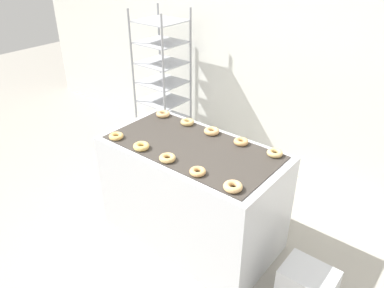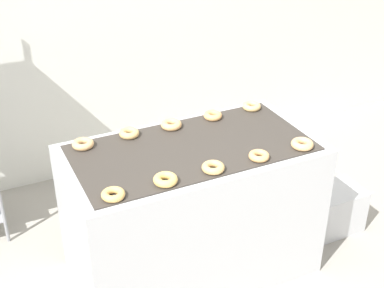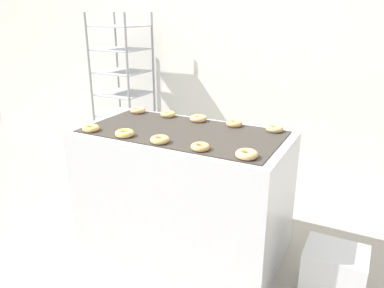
# 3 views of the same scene
# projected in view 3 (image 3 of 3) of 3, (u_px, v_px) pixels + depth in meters

# --- Properties ---
(wall_back) EXTENTS (8.00, 0.05, 2.80)m
(wall_back) POSITION_uv_depth(u_px,v_px,m) (254.00, 43.00, 3.67)
(wall_back) COLOR silver
(wall_back) RESTS_ON ground_plane
(fryer_machine) EXTENTS (1.47, 0.78, 0.91)m
(fryer_machine) POSITION_uv_depth(u_px,v_px,m) (183.00, 190.00, 2.74)
(fryer_machine) COLOR silver
(fryer_machine) RESTS_ON ground_plane
(baking_rack_cart) EXTENTS (0.51, 0.48, 1.69)m
(baking_rack_cart) POSITION_uv_depth(u_px,v_px,m) (124.00, 94.00, 4.02)
(baking_rack_cart) COLOR gray
(baking_rack_cart) RESTS_ON ground_plane
(glaze_bin) EXTENTS (0.37, 0.29, 0.32)m
(glaze_bin) POSITION_uv_depth(u_px,v_px,m) (334.00, 272.00, 2.33)
(glaze_bin) COLOR silver
(glaze_bin) RESTS_ON ground_plane
(donut_near_leftmost) EXTENTS (0.12, 0.12, 0.04)m
(donut_near_leftmost) POSITION_uv_depth(u_px,v_px,m) (91.00, 128.00, 2.59)
(donut_near_leftmost) COLOR #E5B362
(donut_near_leftmost) RESTS_ON fryer_machine
(donut_near_left) EXTENTS (0.13, 0.13, 0.04)m
(donut_near_left) POSITION_uv_depth(u_px,v_px,m) (125.00, 133.00, 2.48)
(donut_near_left) COLOR #E7BD63
(donut_near_left) RESTS_ON fryer_machine
(donut_near_center) EXTENTS (0.12, 0.12, 0.04)m
(donut_near_center) POSITION_uv_depth(u_px,v_px,m) (160.00, 140.00, 2.36)
(donut_near_center) COLOR #DBB069
(donut_near_center) RESTS_ON fryer_machine
(donut_near_right) EXTENTS (0.12, 0.12, 0.04)m
(donut_near_right) POSITION_uv_depth(u_px,v_px,m) (200.00, 147.00, 2.24)
(donut_near_right) COLOR #E6AA66
(donut_near_right) RESTS_ON fryer_machine
(donut_near_rightmost) EXTENTS (0.13, 0.13, 0.04)m
(donut_near_rightmost) POSITION_uv_depth(u_px,v_px,m) (247.00, 154.00, 2.11)
(donut_near_rightmost) COLOR #E4B172
(donut_near_rightmost) RESTS_ON fryer_machine
(donut_far_leftmost) EXTENTS (0.13, 0.13, 0.04)m
(donut_far_leftmost) POSITION_uv_depth(u_px,v_px,m) (138.00, 110.00, 3.05)
(donut_far_leftmost) COLOR #DDAC70
(donut_far_leftmost) RESTS_ON fryer_machine
(donut_far_left) EXTENTS (0.12, 0.12, 0.04)m
(donut_far_left) POSITION_uv_depth(u_px,v_px,m) (168.00, 114.00, 2.94)
(donut_far_left) COLOR tan
(donut_far_left) RESTS_ON fryer_machine
(donut_far_center) EXTENTS (0.13, 0.13, 0.04)m
(donut_far_center) POSITION_uv_depth(u_px,v_px,m) (198.00, 118.00, 2.82)
(donut_far_center) COLOR #E5AF6E
(donut_far_center) RESTS_ON fryer_machine
(donut_far_right) EXTENTS (0.12, 0.12, 0.04)m
(donut_far_right) POSITION_uv_depth(u_px,v_px,m) (234.00, 123.00, 2.70)
(donut_far_right) COLOR #E2A764
(donut_far_right) RESTS_ON fryer_machine
(donut_far_rightmost) EXTENTS (0.12, 0.12, 0.04)m
(donut_far_rightmost) POSITION_uv_depth(u_px,v_px,m) (274.00, 129.00, 2.58)
(donut_far_rightmost) COLOR #DFB872
(donut_far_rightmost) RESTS_ON fryer_machine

